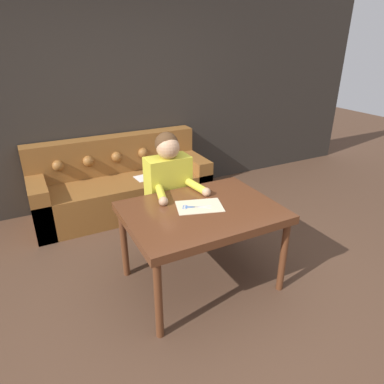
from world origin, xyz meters
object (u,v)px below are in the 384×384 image
object	(u,v)px
couch	(122,186)
scissors	(192,207)
dining_table	(202,217)
person	(169,193)

from	to	relation	value
couch	scissors	xyz separation A→B (m)	(0.14, -1.67, 0.42)
dining_table	person	size ratio (longest dim) A/B	1.01
couch	dining_table	bearing A→B (deg)	-83.48
couch	person	distance (m)	1.19
dining_table	couch	bearing A→B (deg)	96.52
couch	person	xyz separation A→B (m)	(0.16, -1.14, 0.33)
person	couch	bearing A→B (deg)	98.03
dining_table	scissors	distance (m)	0.12
couch	scissors	size ratio (longest dim) A/B	9.10
dining_table	couch	world-z (taller)	couch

